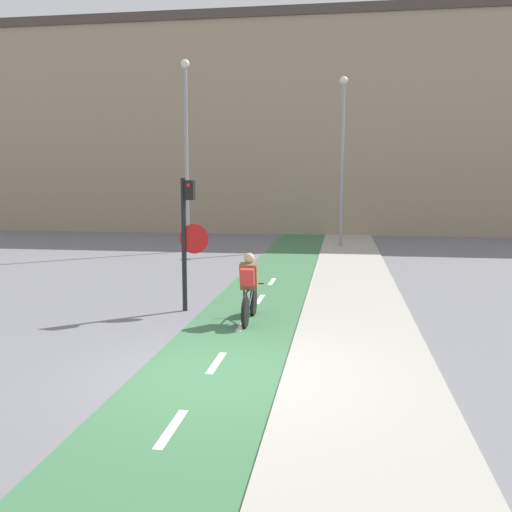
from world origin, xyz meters
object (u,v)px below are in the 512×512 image
traffic_light_pole (187,229)px  street_lamp_far (186,138)px  street_lamp_sidewalk (342,145)px  cyclist_near (249,289)px

traffic_light_pole → street_lamp_far: street_lamp_far is taller
traffic_light_pole → street_lamp_far: size_ratio=0.39×
street_lamp_sidewalk → cyclist_near: (-1.86, -13.78, -3.73)m
traffic_light_pole → street_lamp_sidewalk: bearing=75.3°
cyclist_near → street_lamp_sidewalk: bearing=82.3°
street_lamp_far → street_lamp_sidewalk: size_ratio=1.05×
traffic_light_pole → cyclist_near: (1.54, -0.83, -1.17)m
traffic_light_pole → cyclist_near: bearing=-28.5°
street_lamp_far → cyclist_near: 12.80m
street_lamp_far → cyclist_near: street_lamp_far is taller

